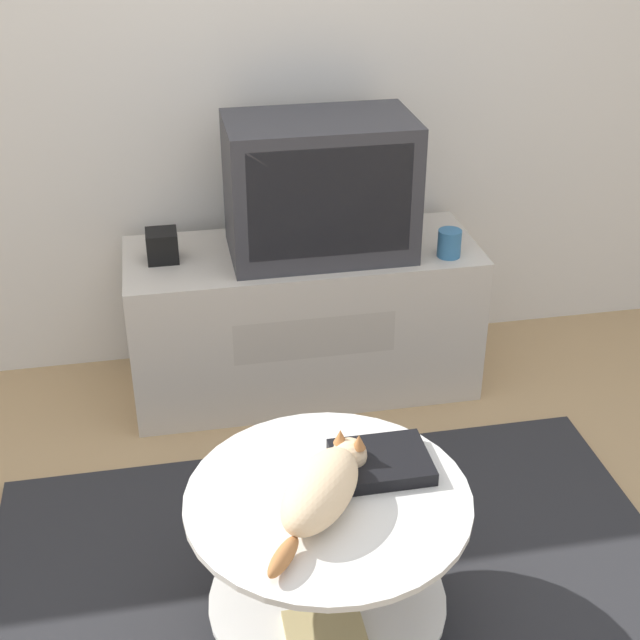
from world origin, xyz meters
The scene contains 10 objects.
ground_plane centered at (0.00, 0.00, 0.00)m, with size 12.00×12.00×0.00m, color tan.
wall_back centered at (0.00, 1.55, 1.30)m, with size 8.00×0.05×2.60m.
rug centered at (0.00, 0.00, 0.01)m, with size 2.00×1.54×0.02m.
tv_stand centered at (0.09, 1.21, 0.29)m, with size 1.29×0.50×0.57m.
tv centered at (0.15, 1.19, 0.82)m, with size 0.65×0.38×0.49m.
speaker centered at (-0.41, 1.22, 0.63)m, with size 0.11×0.11×0.11m.
mug centered at (0.60, 1.06, 0.62)m, with size 0.08×0.08×0.10m.
coffee_table centered at (-0.06, -0.02, 0.30)m, with size 0.72×0.72×0.46m.
dvd_box centered at (0.09, 0.06, 0.49)m, with size 0.25×0.20×0.04m.
cat centered at (-0.09, -0.07, 0.54)m, with size 0.32×0.42×0.14m.
Camera 1 is at (-0.41, -1.70, 1.93)m, focal length 50.00 mm.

